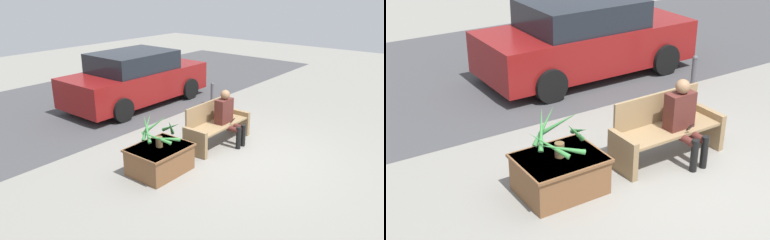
# 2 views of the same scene
# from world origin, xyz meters

# --- Properties ---
(ground_plane) EXTENTS (30.00, 30.00, 0.00)m
(ground_plane) POSITION_xyz_m (0.00, 0.00, 0.00)
(ground_plane) COLOR gray
(road_surface) EXTENTS (20.00, 6.00, 0.01)m
(road_surface) POSITION_xyz_m (0.00, 5.65, 0.00)
(road_surface) COLOR #424244
(road_surface) RESTS_ON ground_plane
(bench) EXTENTS (1.71, 0.59, 0.91)m
(bench) POSITION_xyz_m (0.23, 0.72, 0.42)
(bench) COLOR #8C704C
(bench) RESTS_ON ground_plane
(person_seated) EXTENTS (0.42, 0.62, 1.20)m
(person_seated) POSITION_xyz_m (0.37, 0.52, 0.66)
(person_seated) COLOR #51231E
(person_seated) RESTS_ON ground_plane
(planter_box) EXTENTS (1.09, 0.87, 0.51)m
(planter_box) POSITION_xyz_m (-1.54, 0.72, 0.27)
(planter_box) COLOR brown
(planter_box) RESTS_ON ground_plane
(potted_plant) EXTENTS (0.78, 0.79, 0.60)m
(potted_plant) POSITION_xyz_m (-1.56, 0.71, 0.81)
(potted_plant) COLOR brown
(potted_plant) RESTS_ON planter_box
(parked_car) EXTENTS (4.32, 1.98, 1.53)m
(parked_car) POSITION_xyz_m (1.16, 4.24, 0.75)
(parked_car) COLOR maroon
(parked_car) RESTS_ON ground_plane
(bollard_post) EXTENTS (0.10, 0.10, 0.66)m
(bollard_post) POSITION_xyz_m (2.45, 2.44, 0.35)
(bollard_post) COLOR #4C4C51
(bollard_post) RESTS_ON ground_plane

